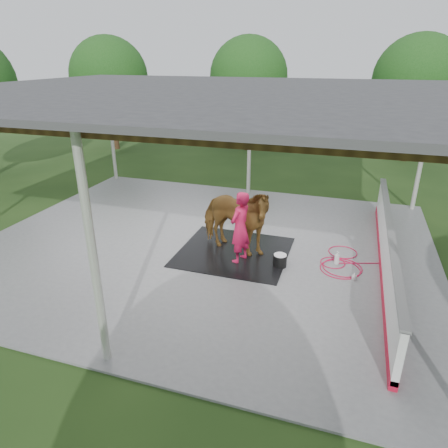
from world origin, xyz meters
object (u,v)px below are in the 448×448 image
(dasher_board, at_px, (386,249))
(wash_bucket, at_px, (280,260))
(horse, at_px, (234,219))
(handler, at_px, (240,228))

(dasher_board, relative_size, wash_bucket, 23.78)
(horse, xyz_separation_m, handler, (0.27, -0.41, -0.03))
(dasher_board, bearing_deg, wash_bucket, -165.85)
(horse, height_order, wash_bucket, horse)
(dasher_board, bearing_deg, horse, -176.38)
(horse, relative_size, wash_bucket, 6.42)
(wash_bucket, bearing_deg, horse, 163.84)
(handler, bearing_deg, horse, -127.66)
(dasher_board, distance_m, wash_bucket, 2.50)
(horse, bearing_deg, dasher_board, -70.86)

